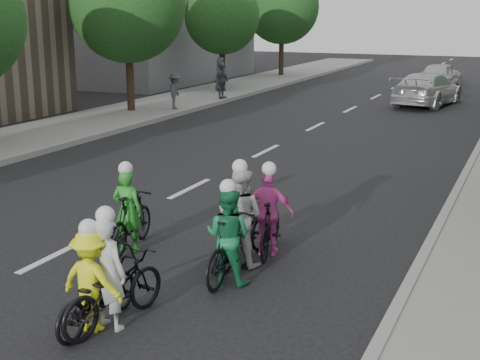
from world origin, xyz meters
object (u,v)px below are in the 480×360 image
Objects in this scene: cyclist_0 at (230,242)px; cyclist_2 at (130,218)px; spectator_2 at (221,74)px; follow_car_lead at (427,89)px; spectator_1 at (222,81)px; cyclist_4 at (270,220)px; follow_car_trail at (441,75)px; cyclist_1 at (94,288)px; cyclist_3 at (112,286)px; spectator_0 at (175,91)px; cyclist_5 at (241,227)px.

cyclist_2 is (-2.26, 0.58, -0.05)m from cyclist_0.
cyclist_0 is at bearing -153.46° from spectator_2.
spectator_1 is (-9.18, -2.80, 0.25)m from follow_car_lead.
cyclist_4 is 0.34× the size of follow_car_lead.
follow_car_lead is at bearing -64.87° from spectator_1.
follow_car_trail is (1.29, 30.02, 0.12)m from cyclist_2.
cyclist_3 is at bearing -136.32° from cyclist_1.
cyclist_4 is 29.21m from follow_car_trail.
spectator_2 is at bearing -9.83° from spectator_0.
spectator_2 reaches higher than follow_car_trail.
spectator_2 is (-1.16, 6.88, 0.11)m from spectator_0.
cyclist_4 is at bearing 100.83° from follow_car_lead.
cyclist_3 is 1.30× the size of spectator_0.
cyclist_1 is at bearing 65.73° from cyclist_0.
cyclist_5 is 24.53m from spectator_2.
spectator_0 reaches higher than follow_car_lead.
cyclist_3 is at bearing 97.35° from follow_car_trail.
spectator_0 is at bearing -169.99° from spectator_2.
cyclist_3 is 0.39× the size of follow_car_lead.
spectator_1 is (-7.37, 19.17, 0.40)m from cyclist_2.
follow_car_lead is (1.81, 21.98, 0.15)m from cyclist_2.
cyclist_4 is (0.13, 1.41, -0.02)m from cyclist_0.
cyclist_1 is at bearing 98.05° from follow_car_lead.
spectator_2 is at bearing -73.14° from cyclist_4.
cyclist_4 is at bearing -169.68° from cyclist_2.
cyclist_3 is at bearing 80.94° from cyclist_5.
spectator_2 reaches higher than follow_car_lead.
follow_car_trail is at bearing -88.97° from cyclist_0.
cyclist_1 is at bearing 52.13° from cyclist_3.
spectator_2 is (-8.87, 22.16, 0.43)m from cyclist_2.
cyclist_0 is at bearing 73.90° from cyclist_4.
cyclist_3 is at bearing -172.31° from spectator_0.
cyclist_0 is 1.04× the size of cyclist_4.
cyclist_0 is 30.61m from follow_car_trail.
cyclist_5 is (2.10, 0.22, 0.05)m from cyclist_2.
spectator_0 is (-10.10, 14.45, 0.29)m from cyclist_4.
spectator_2 reaches higher than cyclist_1.
cyclist_5 reaches higher than cyclist_3.
follow_car_lead is 2.94× the size of spectator_2.
follow_car_trail is 2.47× the size of spectator_1.
cyclist_3 is at bearing 109.78° from cyclist_2.
cyclist_3 is 0.47× the size of follow_car_trail.
spectator_1 reaches higher than spectator_0.
cyclist_3 reaches higher than spectator_0.
cyclist_0 is 0.35× the size of follow_car_lead.
cyclist_2 is (-1.28, 2.83, 0.02)m from cyclist_1.
cyclist_1 is 32.85m from follow_car_trail.
spectator_2 is (-10.97, 21.94, 0.38)m from cyclist_5.
cyclist_5 is (0.82, 3.05, 0.08)m from cyclist_1.
cyclist_1 is 1.00× the size of cyclist_4.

